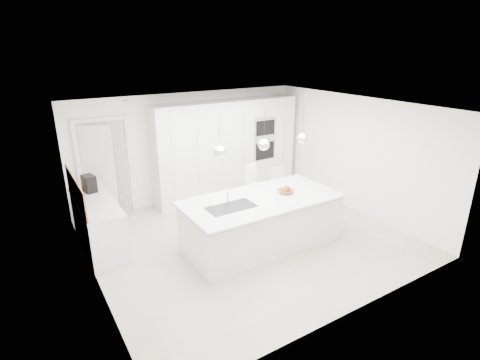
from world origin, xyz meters
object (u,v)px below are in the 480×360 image
fruit_bowl (286,191)px  bar_stool_left (255,194)px  island_base (262,223)px  bar_stool_right (280,190)px  espresso_machine (89,184)px

fruit_bowl → bar_stool_left: (-0.07, 0.92, -0.35)m
island_base → fruit_bowl: 0.74m
island_base → bar_stool_right: 1.53m
fruit_bowl → espresso_machine: 3.66m
island_base → bar_stool_right: (1.17, 0.98, 0.07)m
fruit_bowl → bar_stool_right: bearing=56.8°
fruit_bowl → espresso_machine: size_ratio=0.93×
island_base → espresso_machine: size_ratio=8.84×
espresso_machine → bar_stool_right: (3.70, -1.03, -0.56)m
bar_stool_right → espresso_machine: bearing=161.2°
island_base → espresso_machine: espresso_machine is taller
island_base → bar_stool_left: bar_stool_left is taller
island_base → fruit_bowl: size_ratio=9.53×
island_base → fruit_bowl: (0.54, 0.02, 0.51)m
espresso_machine → bar_stool_right: 3.88m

